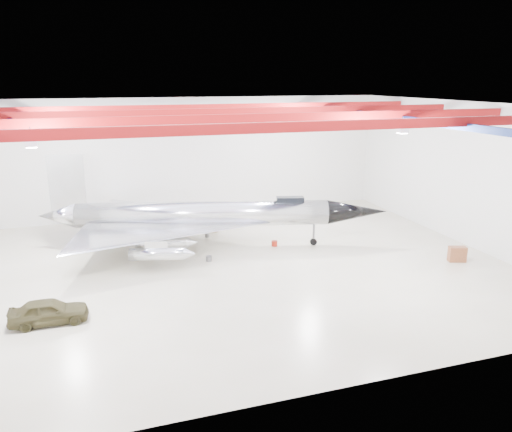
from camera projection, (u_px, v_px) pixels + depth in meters
name	position (u px, v px, depth m)	size (l,w,h in m)	color
floor	(215.00, 269.00, 34.25)	(40.00, 40.00, 0.00)	#B7AF91
wall_back	(177.00, 158.00, 46.54)	(40.00, 40.00, 0.00)	silver
wall_right	(465.00, 174.00, 38.74)	(30.00, 30.00, 0.00)	silver
ceiling	(212.00, 105.00, 31.33)	(40.00, 40.00, 0.00)	#0A0F38
ceiling_structure	(212.00, 116.00, 31.51)	(39.50, 29.50, 1.08)	maroon
jet_aircraft	(203.00, 217.00, 38.13)	(26.25, 18.66, 7.29)	silver
jeep	(49.00, 311.00, 26.50)	(1.62, 4.03, 1.37)	#3B361D
desk	(457.00, 254.00, 35.55)	(1.20, 0.60, 1.10)	brown
crate_ply	(156.00, 246.00, 38.37)	(0.45, 0.36, 0.31)	olive
toolbox_red	(182.00, 239.00, 40.10)	(0.45, 0.36, 0.31)	maroon
engine_drum	(209.00, 259.00, 35.70)	(0.42, 0.42, 0.38)	#59595B
parts_bin	(214.00, 229.00, 42.54)	(0.64, 0.51, 0.44)	olive
crate_small	(73.00, 245.00, 38.89)	(0.32, 0.26, 0.23)	#59595B
tool_chest	(274.00, 243.00, 38.92)	(0.46, 0.46, 0.42)	maroon
oil_barrel	(184.00, 238.00, 40.27)	(0.61, 0.49, 0.42)	olive
spares_box	(207.00, 235.00, 41.12)	(0.36, 0.36, 0.32)	#59595B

